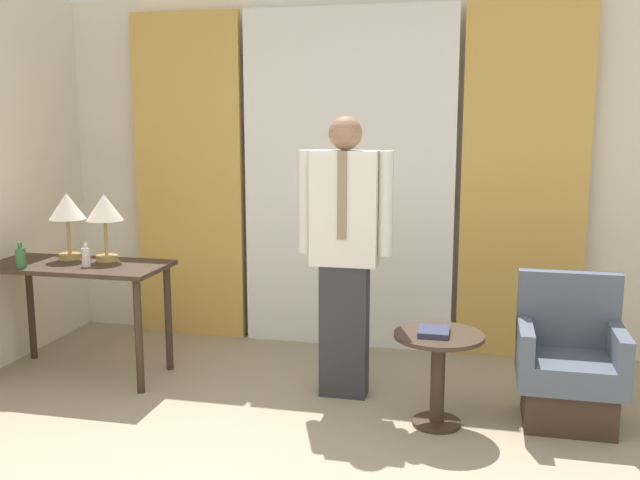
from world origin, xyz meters
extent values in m
cube|color=silver|center=(0.00, 3.10, 1.35)|extent=(10.00, 0.06, 2.70)
cube|color=white|center=(0.00, 2.97, 1.29)|extent=(1.62, 0.06, 2.58)
cube|color=gold|center=(-1.30, 2.97, 1.29)|extent=(0.89, 0.06, 2.58)
cube|color=gold|center=(1.30, 2.97, 1.29)|extent=(0.89, 0.06, 2.58)
cube|color=#38281E|center=(-1.66, 1.90, 0.77)|extent=(1.21, 0.57, 0.03)
cylinder|color=#38281E|center=(-1.12, 1.68, 0.38)|extent=(0.05, 0.05, 0.76)
cylinder|color=#38281E|center=(-2.21, 2.13, 0.38)|extent=(0.05, 0.05, 0.76)
cylinder|color=#38281E|center=(-1.12, 2.13, 0.38)|extent=(0.05, 0.05, 0.76)
cylinder|color=tan|center=(-1.81, 2.04, 0.81)|extent=(0.15, 0.15, 0.04)
cylinder|color=tan|center=(-1.81, 2.04, 0.95)|extent=(0.02, 0.02, 0.24)
cone|color=silver|center=(-1.81, 2.04, 1.16)|extent=(0.25, 0.25, 0.18)
cylinder|color=tan|center=(-1.52, 2.04, 0.81)|extent=(0.15, 0.15, 0.04)
cylinder|color=tan|center=(-1.52, 2.04, 0.95)|extent=(0.02, 0.02, 0.24)
cone|color=silver|center=(-1.52, 2.04, 1.16)|extent=(0.25, 0.25, 0.18)
cylinder|color=#336638|center=(-1.96, 1.71, 0.85)|extent=(0.07, 0.07, 0.13)
cylinder|color=#336638|center=(-1.96, 1.71, 0.94)|extent=(0.03, 0.03, 0.04)
cylinder|color=silver|center=(-1.56, 1.84, 0.85)|extent=(0.06, 0.06, 0.12)
cylinder|color=silver|center=(-1.56, 1.84, 0.93)|extent=(0.02, 0.02, 0.04)
cube|color=#2D2D33|center=(0.18, 1.95, 0.43)|extent=(0.30, 0.16, 0.86)
cube|color=silver|center=(0.18, 1.95, 1.21)|extent=(0.42, 0.19, 0.71)
cube|color=#847556|center=(0.18, 1.85, 1.30)|extent=(0.06, 0.01, 0.54)
cylinder|color=silver|center=(-0.08, 1.95, 1.25)|extent=(0.09, 0.09, 0.64)
cylinder|color=silver|center=(0.43, 1.95, 1.25)|extent=(0.09, 0.09, 0.64)
sphere|color=#936B51|center=(0.18, 1.95, 1.68)|extent=(0.21, 0.21, 0.21)
cube|color=#38281E|center=(1.54, 1.80, 0.12)|extent=(0.50, 0.44, 0.25)
cube|color=#4C5666|center=(1.54, 1.80, 0.33)|extent=(0.59, 0.52, 0.16)
cube|color=#4C5666|center=(1.54, 2.02, 0.64)|extent=(0.59, 0.10, 0.46)
cube|color=#4C5666|center=(1.28, 1.80, 0.50)|extent=(0.08, 0.52, 0.18)
cube|color=#4C5666|center=(1.79, 1.80, 0.50)|extent=(0.08, 0.52, 0.18)
cylinder|color=#38281E|center=(0.79, 1.61, 0.01)|extent=(0.28, 0.28, 0.02)
cylinder|color=#38281E|center=(0.79, 1.61, 0.26)|extent=(0.08, 0.08, 0.53)
cylinder|color=#38281E|center=(0.79, 1.61, 0.54)|extent=(0.52, 0.52, 0.02)
cube|color=#2D334C|center=(0.77, 1.60, 0.57)|extent=(0.17, 0.21, 0.03)
camera|label=1|loc=(1.00, -2.36, 1.77)|focal=40.00mm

